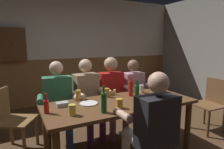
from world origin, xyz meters
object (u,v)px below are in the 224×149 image
Objects in this scene: pint_glass_1 at (119,103)px; wall_dart_cabinet at (12,44)px; dining_table at (121,109)px; pint_glass_2 at (142,89)px; chair_empty_near_left at (211,103)px; person_2 at (113,92)px; pint_glass_0 at (78,95)px; bottle_0 at (137,92)px; bottle_3 at (104,102)px; pint_glass_3 at (106,93)px; person_1 at (88,95)px; bottle_2 at (131,88)px; person_4 at (151,124)px; person_3 at (135,90)px; table_candle at (115,92)px; chair_empty_near_right at (10,119)px; person_0 at (58,100)px; plate_0 at (89,103)px; bottle_1 at (46,106)px; condiment_caddy at (62,104)px; pint_glass_4 at (72,110)px.

wall_dart_cabinet is (-1.07, 2.73, 0.67)m from pint_glass_1.
pint_glass_2 is (0.51, 0.25, 0.16)m from dining_table.
dining_table is 1.74m from chair_empty_near_left.
person_2 reaches higher than pint_glass_0.
bottle_0 is 2.99m from wall_dart_cabinet.
pint_glass_3 is at bearing 61.40° from bottle_3.
bottle_2 is (0.48, -0.46, 0.16)m from person_1.
person_4 is at bearing -90.12° from dining_table.
person_3 is at bearing 59.04° from chair_empty_near_left.
pint_glass_2 is at bearing -11.34° from table_candle.
bottle_3 is at bearing 73.33° from chair_empty_near_right.
pint_glass_3 is at bearing 80.87° from chair_empty_near_left.
person_3 is (1.33, -0.00, -0.01)m from person_0.
person_3 is 1.36m from bottle_3.
pint_glass_2 is at bearing 104.38° from chair_empty_near_right.
plate_0 is 0.37m from bottle_3.
chair_empty_near_left is 3.11× the size of bottle_2.
person_1 is 4.69× the size of bottle_0.
bottle_2 reaches higher than bottle_1.
condiment_caddy is 0.56m from bottle_3.
plate_0 is at bearing 65.54° from person_1.
person_2 is at bearing -1.58° from person_3.
person_3 is 1.97m from chair_empty_near_right.
table_candle is 0.58m from pint_glass_1.
person_3 is at bearing 57.02° from bottle_0.
bottle_1 is 1.45m from pint_glass_2.
pint_glass_0 is at bearing 101.34° from bottle_3.
pint_glass_4 reaches higher than pint_glass_1.
wall_dart_cabinet is at bearing -67.62° from person_1.
person_4 reaches higher than pint_glass_2.
bottle_0 is (0.25, -0.00, 0.20)m from dining_table.
person_4 is at bearing 94.34° from person_1.
pint_glass_3 is (0.34, 0.19, 0.05)m from plate_0.
person_3 is 4.52× the size of bottle_0.
person_3 reaches higher than pint_glass_2.
pint_glass_0 is at bearing 108.67° from plate_0.
person_2 reaches higher than bottle_1.
person_2 reaches higher than bottle_2.
person_3 reaches higher than pint_glass_3.
wall_dart_cabinet is at bearing 126.88° from pint_glass_2.
chair_empty_near_left is at bearing -2.06° from bottle_1.
pint_glass_2 is (0.51, 0.88, 0.12)m from person_4.
bottle_2 is 2.30× the size of pint_glass_2.
wall_dart_cabinet is (-1.20, 3.16, 0.78)m from person_4.
pint_glass_0 is at bearing 129.66° from person_0.
person_1 is 8.84× the size of condiment_caddy.
pint_glass_2 is (0.87, 0.49, -0.06)m from bottle_3.
person_2 is at bearing 57.11° from bottle_3.
person_3 is at bearing 18.42° from condiment_caddy.
person_4 is at bearing 110.18° from chair_empty_near_left.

